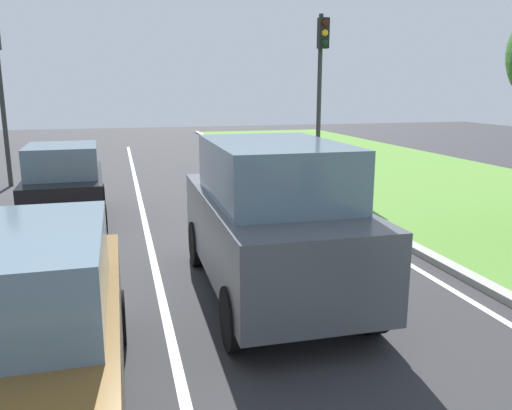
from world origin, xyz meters
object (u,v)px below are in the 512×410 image
car_suv_ahead (271,218)px  traffic_light_near_right (321,69)px  car_hatchback_far (65,184)px  car_sedan_left_lane (15,336)px

car_suv_ahead → traffic_light_near_right: (4.17, 8.57, 2.42)m
car_suv_ahead → car_hatchback_far: size_ratio=1.20×
car_sedan_left_lane → car_hatchback_far: car_sedan_left_lane is taller
car_hatchback_far → traffic_light_near_right: size_ratio=0.72×
car_sedan_left_lane → traffic_light_near_right: size_ratio=0.82×
car_sedan_left_lane → traffic_light_near_right: 13.43m
traffic_light_near_right → car_suv_ahead: bearing=-115.9°
car_suv_ahead → car_sedan_left_lane: (-3.03, -2.45, -0.25)m
car_sedan_left_lane → car_suv_ahead: bearing=38.8°
car_suv_ahead → car_sedan_left_lane: car_suv_ahead is taller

